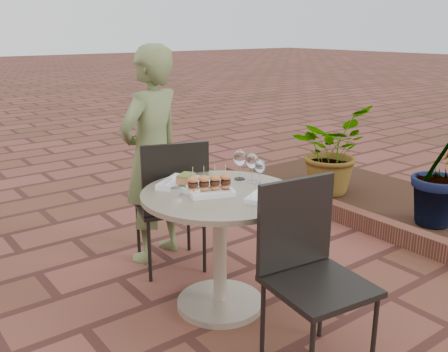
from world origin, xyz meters
TOP-DOWN VIEW (x-y plane):
  - ground at (0.00, 0.00)m, footprint 60.00×60.00m
  - cafe_table at (-0.08, -0.26)m, footprint 0.90×0.90m
  - chair_far at (-0.05, 0.30)m, footprint 0.55×0.55m
  - chair_near at (-0.03, -0.92)m, footprint 0.49×0.49m
  - diner at (-0.04, 0.59)m, footprint 0.65×0.53m
  - plate_salmon at (-0.17, -0.06)m, footprint 0.37×0.37m
  - plate_sliders at (-0.12, -0.23)m, footprint 0.32×0.32m
  - plate_tuna at (0.06, -0.54)m, footprint 0.30×0.30m
  - wine_glass_right at (0.20, -0.29)m, footprint 0.06×0.06m
  - wine_glass_mid at (0.17, -0.14)m, footprint 0.08×0.08m
  - wine_glass_far at (0.20, -0.22)m, footprint 0.08×0.08m
  - steel_ramekin at (-0.31, -0.16)m, footprint 0.07×0.07m
  - cutlery_set at (0.19, -0.43)m, footprint 0.17×0.24m
  - planter_curb at (1.60, 0.30)m, footprint 0.12×3.00m
  - mulch_bed at (2.30, 0.30)m, footprint 1.30×3.00m
  - potted_plant_a at (2.00, 0.73)m, footprint 0.95×0.89m
  - potted_plant_b at (2.08, -0.41)m, footprint 0.62×0.57m

SIDE VIEW (x-z plane):
  - ground at x=0.00m, z-range 0.00..0.00m
  - mulch_bed at x=2.30m, z-range 0.00..0.06m
  - planter_curb at x=1.60m, z-range 0.00..0.15m
  - cafe_table at x=-0.08m, z-range 0.12..0.85m
  - potted_plant_a at x=2.00m, z-range 0.06..0.91m
  - potted_plant_b at x=2.08m, z-range 0.06..0.99m
  - chair_far at x=-0.05m, z-range 0.08..1.01m
  - chair_near at x=-0.03m, z-range 0.08..1.01m
  - cutlery_set at x=0.19m, z-range 0.73..0.73m
  - plate_tuna at x=0.06m, z-range 0.73..0.76m
  - plate_salmon at x=-0.17m, z-range 0.71..0.79m
  - steel_ramekin at x=-0.31m, z-range 0.73..0.77m
  - diner at x=-0.04m, z-range 0.00..1.53m
  - plate_sliders at x=-0.12m, z-range 0.69..0.85m
  - wine_glass_right at x=0.20m, z-range 0.76..0.91m
  - wine_glass_far at x=0.20m, z-range 0.77..0.94m
  - wine_glass_mid at x=0.17m, z-range 0.77..0.95m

